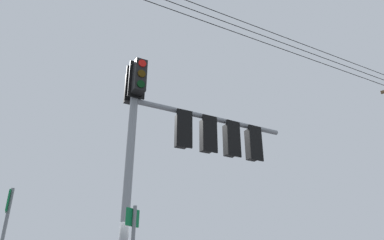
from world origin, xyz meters
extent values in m
cylinder|color=gray|center=(0.54, -0.86, 3.04)|extent=(0.20, 0.20, 6.07)
cylinder|color=gray|center=(2.40, 0.45, 5.49)|extent=(3.81, 2.73, 0.14)
cube|color=black|center=(0.37, -0.61, 6.04)|extent=(0.42, 0.42, 0.90)
cube|color=black|center=(0.46, -0.75, 6.04)|extent=(0.38, 0.29, 1.04)
cylinder|color=red|center=(0.27, -0.48, 6.34)|extent=(0.18, 0.14, 0.20)
cylinder|color=#3C2703|center=(0.27, -0.48, 6.04)|extent=(0.18, 0.14, 0.20)
cylinder|color=black|center=(0.27, -0.48, 5.74)|extent=(0.18, 0.14, 0.20)
cube|color=black|center=(0.71, -1.11, 6.04)|extent=(0.42, 0.42, 0.90)
cube|color=black|center=(0.61, -0.97, 6.04)|extent=(0.38, 0.29, 1.04)
cylinder|color=red|center=(0.81, -1.24, 6.34)|extent=(0.18, 0.14, 0.20)
cylinder|color=#3C2703|center=(0.81, -1.24, 6.04)|extent=(0.18, 0.14, 0.20)
cylinder|color=black|center=(0.81, -1.24, 5.74)|extent=(0.18, 0.14, 0.20)
cube|color=black|center=(1.64, -0.09, 4.94)|extent=(0.41, 0.41, 0.90)
cube|color=black|center=(1.74, -0.23, 4.94)|extent=(0.39, 0.27, 1.04)
cylinder|color=red|center=(1.56, 0.05, 5.24)|extent=(0.18, 0.13, 0.20)
cylinder|color=#3C2703|center=(1.56, 0.05, 4.94)|extent=(0.18, 0.13, 0.20)
cylinder|color=black|center=(1.56, 0.05, 4.64)|extent=(0.18, 0.13, 0.20)
cube|color=black|center=(2.26, 0.35, 4.94)|extent=(0.42, 0.42, 0.90)
cube|color=black|center=(2.36, 0.21, 4.94)|extent=(0.38, 0.29, 1.04)
cylinder|color=red|center=(2.16, 0.48, 5.24)|extent=(0.18, 0.14, 0.20)
cylinder|color=#3C2703|center=(2.16, 0.48, 4.94)|extent=(0.18, 0.14, 0.20)
cylinder|color=black|center=(2.16, 0.48, 4.64)|extent=(0.18, 0.14, 0.20)
cube|color=black|center=(2.87, 0.78, 4.94)|extent=(0.42, 0.42, 0.90)
cube|color=black|center=(2.98, 0.64, 4.94)|extent=(0.37, 0.30, 1.04)
cylinder|color=red|center=(2.77, 0.91, 5.24)|extent=(0.18, 0.15, 0.20)
cylinder|color=#3C2703|center=(2.77, 0.91, 4.94)|extent=(0.18, 0.15, 0.20)
cylinder|color=black|center=(2.77, 0.91, 4.64)|extent=(0.18, 0.15, 0.20)
cube|color=black|center=(3.49, 1.21, 4.94)|extent=(0.42, 0.42, 0.90)
cube|color=black|center=(3.59, 1.07, 4.94)|extent=(0.38, 0.29, 1.04)
cylinder|color=red|center=(3.39, 1.34, 5.24)|extent=(0.18, 0.14, 0.20)
cylinder|color=#3C2703|center=(3.39, 1.34, 4.94)|extent=(0.18, 0.14, 0.20)
cylinder|color=black|center=(3.39, 1.34, 4.64)|extent=(0.18, 0.14, 0.20)
cube|color=#0C7238|center=(1.14, -2.30, 2.35)|extent=(0.16, 0.34, 0.31)
cube|color=white|center=(1.13, -2.30, 2.35)|extent=(0.12, 0.27, 0.25)
cube|color=#0C7238|center=(-1.70, -1.76, 2.84)|extent=(0.18, 0.26, 0.45)
cube|color=white|center=(-1.71, -1.77, 2.84)|extent=(0.13, 0.20, 0.39)
camera|label=1|loc=(3.07, -8.72, 1.23)|focal=34.03mm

